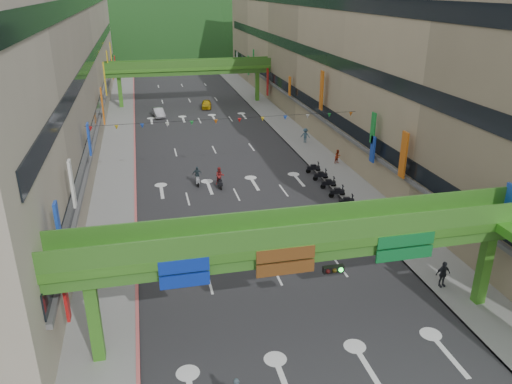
% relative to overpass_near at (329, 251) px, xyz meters
% --- Properties ---
extents(road_slab, '(18.00, 140.00, 0.02)m').
position_rel_overpass_near_xyz_m(road_slab, '(-0.93, 44.62, -5.20)').
color(road_slab, '#28282B').
rests_on(road_slab, ground).
extents(sidewalk_left, '(4.00, 140.00, 0.15)m').
position_rel_overpass_near_xyz_m(sidewalk_left, '(-11.93, 44.62, -5.13)').
color(sidewalk_left, gray).
rests_on(sidewalk_left, ground).
extents(sidewalk_right, '(4.00, 140.00, 0.15)m').
position_rel_overpass_near_xyz_m(sidewalk_right, '(10.07, 44.62, -5.13)').
color(sidewalk_right, gray).
rests_on(sidewalk_right, ground).
extents(curb_left, '(0.20, 140.00, 0.18)m').
position_rel_overpass_near_xyz_m(curb_left, '(-10.03, 44.62, -5.12)').
color(curb_left, '#CC5959').
rests_on(curb_left, ground).
extents(curb_right, '(0.20, 140.00, 0.18)m').
position_rel_overpass_near_xyz_m(curb_right, '(8.17, 44.62, -5.12)').
color(curb_right, gray).
rests_on(curb_right, ground).
extents(building_row_left, '(12.80, 95.00, 19.00)m').
position_rel_overpass_near_xyz_m(building_row_left, '(-19.86, 44.62, 4.25)').
color(building_row_left, '#9E937F').
rests_on(building_row_left, ground).
extents(building_row_right, '(12.80, 95.00, 19.00)m').
position_rel_overpass_near_xyz_m(building_row_right, '(18.00, 44.62, 4.25)').
color(building_row_right, gray).
rests_on(building_row_right, ground).
extents(overpass_near, '(28.00, 12.27, 7.10)m').
position_rel_overpass_near_xyz_m(overpass_near, '(0.00, 0.00, 0.00)').
color(overpass_near, '#4C9E2D').
rests_on(overpass_near, ground).
extents(overpass_far, '(28.00, 2.20, 7.10)m').
position_rel_overpass_near_xyz_m(overpass_far, '(-0.93, 59.62, 0.20)').
color(overpass_far, '#4C9E2D').
rests_on(overpass_far, ground).
extents(hill_left, '(168.00, 140.00, 112.00)m').
position_rel_overpass_near_xyz_m(hill_left, '(-15.93, 154.62, -5.21)').
color(hill_left, '#1C4419').
rests_on(hill_left, ground).
extents(hill_right, '(208.00, 176.00, 128.00)m').
position_rel_overpass_near_xyz_m(hill_right, '(24.07, 174.62, -5.21)').
color(hill_right, '#1C4419').
rests_on(hill_right, ground).
extents(bunting_string, '(26.00, 0.36, 0.47)m').
position_rel_overpass_near_xyz_m(bunting_string, '(-0.93, 24.62, 0.75)').
color(bunting_string, black).
rests_on(bunting_string, ground).
extents(scooter_rider_mid, '(0.83, 1.60, 2.06)m').
position_rel_overpass_near_xyz_m(scooter_rider_mid, '(-2.15, 22.66, -4.14)').
color(scooter_rider_mid, black).
rests_on(scooter_rider_mid, ground).
extents(scooter_rider_left, '(0.90, 1.60, 1.89)m').
position_rel_overpass_near_xyz_m(scooter_rider_left, '(-4.16, 23.84, -4.28)').
color(scooter_rider_left, gray).
rests_on(scooter_rider_left, ground).
extents(scooter_rider_far, '(0.83, 1.57, 1.84)m').
position_rel_overpass_near_xyz_m(scooter_rider_far, '(-5.56, 12.83, -4.30)').
color(scooter_rider_far, maroon).
rests_on(scooter_rider_far, ground).
extents(parked_scooter_row, '(1.60, 9.35, 1.08)m').
position_rel_overpass_near_xyz_m(parked_scooter_row, '(7.87, 20.22, -4.68)').
color(parked_scooter_row, black).
rests_on(parked_scooter_row, ground).
extents(car_silver, '(1.82, 4.03, 1.28)m').
position_rel_overpass_near_xyz_m(car_silver, '(-6.51, 52.24, -4.56)').
color(car_silver, silver).
rests_on(car_silver, ground).
extents(car_yellow, '(2.00, 3.90, 1.27)m').
position_rel_overpass_near_xyz_m(car_yellow, '(1.10, 56.25, -4.57)').
color(car_yellow, gold).
rests_on(car_yellow, ground).
extents(pedestrian_red, '(0.89, 0.81, 1.50)m').
position_rel_overpass_near_xyz_m(pedestrian_red, '(11.27, 26.50, -4.46)').
color(pedestrian_red, '#AD3316').
rests_on(pedestrian_red, ground).
extents(pedestrian_dark, '(1.05, 0.49, 1.75)m').
position_rel_overpass_near_xyz_m(pedestrian_dark, '(8.87, 2.62, -4.33)').
color(pedestrian_dark, '#212228').
rests_on(pedestrian_dark, ground).
extents(pedestrian_blue, '(0.97, 0.85, 1.76)m').
position_rel_overpass_near_xyz_m(pedestrian_blue, '(10.28, 34.62, -4.32)').
color(pedestrian_blue, '#355265').
rests_on(pedestrian_blue, ground).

